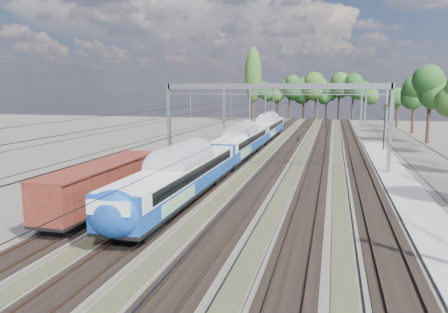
% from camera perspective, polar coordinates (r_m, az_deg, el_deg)
% --- Properties ---
extents(ground, '(220.00, 220.00, 0.00)m').
position_cam_1_polar(ground, '(18.31, -7.26, -18.65)').
color(ground, '#47423A').
rests_on(ground, ground).
extents(track_bed, '(21.00, 130.00, 0.34)m').
position_cam_1_polar(track_bed, '(60.97, 8.24, 0.86)').
color(track_bed, '#47423A').
rests_on(track_bed, ground).
extents(platform, '(3.00, 70.00, 0.30)m').
position_cam_1_polar(platform, '(36.55, 23.14, -5.00)').
color(platform, gray).
rests_on(platform, ground).
extents(catenary, '(25.65, 130.00, 9.00)m').
position_cam_1_polar(catenary, '(68.05, 9.31, 6.98)').
color(catenary, gray).
rests_on(catenary, ground).
extents(tree_belt, '(39.25, 102.29, 12.19)m').
position_cam_1_polar(tree_belt, '(105.13, 16.01, 8.56)').
color(tree_belt, black).
rests_on(tree_belt, ground).
extents(poplar, '(4.40, 4.40, 19.04)m').
position_cam_1_polar(poplar, '(115.00, 3.83, 10.51)').
color(poplar, black).
rests_on(poplar, ground).
extents(emu_train, '(3.04, 64.23, 4.44)m').
position_cam_1_polar(emu_train, '(51.82, 2.24, 2.36)').
color(emu_train, black).
rests_on(emu_train, ground).
extents(freight_boxcar, '(2.66, 12.85, 3.31)m').
position_cam_1_polar(freight_boxcar, '(30.84, -15.53, -3.51)').
color(freight_boxcar, black).
rests_on(freight_boxcar, ground).
extents(worker, '(0.47, 0.63, 1.58)m').
position_cam_1_polar(worker, '(69.38, 9.62, 2.36)').
color(worker, black).
rests_on(worker, ground).
extents(signal_near, '(0.32, 0.29, 5.04)m').
position_cam_1_polar(signal_near, '(60.08, 13.21, 3.57)').
color(signal_near, black).
rests_on(signal_near, ground).
extents(signal_far, '(0.44, 0.40, 6.51)m').
position_cam_1_polar(signal_far, '(62.68, 20.25, 4.32)').
color(signal_far, black).
rests_on(signal_far, ground).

